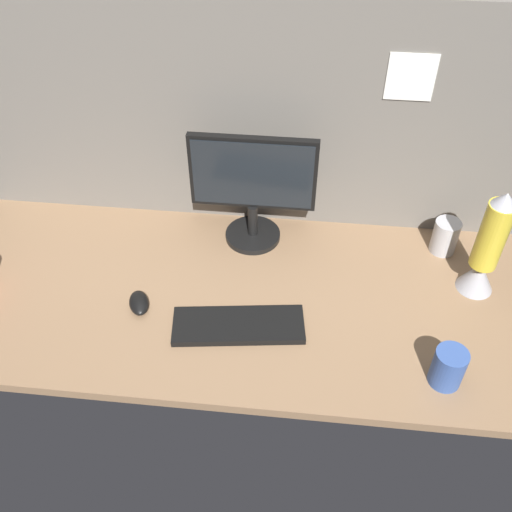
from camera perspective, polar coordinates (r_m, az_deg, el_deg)
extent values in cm
cube|color=#8C6B4C|center=(176.56, -2.18, -3.66)|extent=(180.00, 80.00, 3.00)
cube|color=slate|center=(181.67, -0.89, 13.53)|extent=(180.00, 5.00, 74.47)
cube|color=white|center=(172.50, 14.96, 16.58)|extent=(13.37, 0.40, 13.72)
cylinder|color=black|center=(192.03, -0.31, 2.08)|extent=(18.00, 18.00, 1.80)
cylinder|color=black|center=(187.87, -0.32, 3.55)|extent=(3.20, 3.20, 11.00)
cube|color=black|center=(177.79, -0.30, 8.18)|extent=(39.02, 2.40, 24.72)
cube|color=black|center=(176.65, -0.35, 7.92)|extent=(36.62, 0.60, 22.32)
cube|color=black|center=(164.87, -1.73, -6.82)|extent=(38.37, 17.67, 2.00)
ellipsoid|color=black|center=(172.83, -11.41, -4.53)|extent=(8.72, 10.98, 3.40)
cylinder|color=#38569E|center=(158.00, 18.33, -10.33)|extent=(8.40, 8.40, 11.31)
cylinder|color=#B2B2B7|center=(193.73, 18.06, 1.84)|extent=(8.16, 8.16, 11.42)
cone|color=#A5A5AD|center=(184.75, 20.91, -1.80)|extent=(10.82, 10.82, 9.84)
cylinder|color=gold|center=(174.70, 22.18, 1.85)|extent=(7.87, 7.87, 21.64)
cone|color=#A5A5AD|center=(167.18, 23.32, 5.13)|extent=(7.08, 7.08, 3.94)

